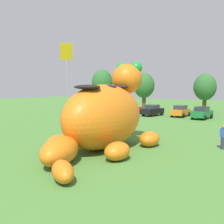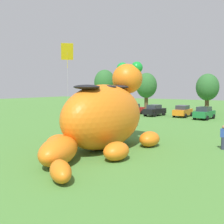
{
  "view_description": "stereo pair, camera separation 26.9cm",
  "coord_description": "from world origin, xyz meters",
  "px_view_note": "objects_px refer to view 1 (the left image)",
  "views": [
    {
      "loc": [
        10.28,
        -13.33,
        4.34
      ],
      "look_at": [
        -0.17,
        2.79,
        2.53
      ],
      "focal_mm": 41.85,
      "sensor_mm": 36.0,
      "label": 1
    },
    {
      "loc": [
        10.5,
        -13.19,
        4.34
      ],
      "look_at": [
        -0.17,
        2.79,
        2.53
      ],
      "focal_mm": 41.85,
      "sensor_mm": 36.0,
      "label": 2
    }
  ],
  "objects_px": {
    "car_green": "(202,113)",
    "spectator_near_inflatable": "(134,119)",
    "car_red": "(131,109)",
    "car_black": "(153,110)",
    "tethered_flying_kite": "(66,53)",
    "spectator_mid_field": "(223,137)",
    "giant_inflatable_creature": "(104,116)",
    "car_orange": "(181,111)"
  },
  "relations": [
    {
      "from": "car_green",
      "to": "spectator_mid_field",
      "type": "bearing_deg",
      "value": -71.74
    },
    {
      "from": "car_red",
      "to": "spectator_mid_field",
      "type": "bearing_deg",
      "value": -45.72
    },
    {
      "from": "car_black",
      "to": "car_orange",
      "type": "height_order",
      "value": "same"
    },
    {
      "from": "car_black",
      "to": "tethered_flying_kite",
      "type": "bearing_deg",
      "value": -90.4
    },
    {
      "from": "car_black",
      "to": "spectator_near_inflatable",
      "type": "bearing_deg",
      "value": -75.93
    },
    {
      "from": "giant_inflatable_creature",
      "to": "tethered_flying_kite",
      "type": "relative_size",
      "value": 1.49
    },
    {
      "from": "giant_inflatable_creature",
      "to": "car_orange",
      "type": "height_order",
      "value": "giant_inflatable_creature"
    },
    {
      "from": "car_red",
      "to": "car_black",
      "type": "xyz_separation_m",
      "value": [
        3.71,
        0.14,
        0.0
      ]
    },
    {
      "from": "car_red",
      "to": "car_green",
      "type": "bearing_deg",
      "value": 0.32
    },
    {
      "from": "car_black",
      "to": "spectator_near_inflatable",
      "type": "height_order",
      "value": "car_black"
    },
    {
      "from": "car_green",
      "to": "spectator_near_inflatable",
      "type": "xyz_separation_m",
      "value": [
        -4.59,
        -11.26,
        -0.01
      ]
    },
    {
      "from": "car_orange",
      "to": "tethered_flying_kite",
      "type": "relative_size",
      "value": 0.5
    },
    {
      "from": "car_green",
      "to": "spectator_near_inflatable",
      "type": "distance_m",
      "value": 12.16
    },
    {
      "from": "car_red",
      "to": "car_black",
      "type": "distance_m",
      "value": 3.71
    },
    {
      "from": "car_black",
      "to": "giant_inflatable_creature",
      "type": "bearing_deg",
      "value": -74.53
    },
    {
      "from": "giant_inflatable_creature",
      "to": "spectator_near_inflatable",
      "type": "xyz_separation_m",
      "value": [
        -3.17,
        10.4,
        -1.5
      ]
    },
    {
      "from": "giant_inflatable_creature",
      "to": "spectator_near_inflatable",
      "type": "height_order",
      "value": "giant_inflatable_creature"
    },
    {
      "from": "car_green",
      "to": "spectator_mid_field",
      "type": "distance_m",
      "value": 18.28
    },
    {
      "from": "car_black",
      "to": "car_orange",
      "type": "xyz_separation_m",
      "value": [
        4.04,
        1.09,
        0.0
      ]
    },
    {
      "from": "tethered_flying_kite",
      "to": "car_orange",
      "type": "bearing_deg",
      "value": 78.23
    },
    {
      "from": "spectator_near_inflatable",
      "to": "tethered_flying_kite",
      "type": "xyz_separation_m",
      "value": [
        -2.98,
        -7.56,
        6.61
      ]
    },
    {
      "from": "car_black",
      "to": "spectator_mid_field",
      "type": "distance_m",
      "value": 21.85
    },
    {
      "from": "car_orange",
      "to": "spectator_near_inflatable",
      "type": "height_order",
      "value": "car_orange"
    },
    {
      "from": "car_green",
      "to": "spectator_near_inflatable",
      "type": "bearing_deg",
      "value": -112.16
    },
    {
      "from": "spectator_mid_field",
      "to": "tethered_flying_kite",
      "type": "distance_m",
      "value": 14.92
    },
    {
      "from": "car_black",
      "to": "car_orange",
      "type": "distance_m",
      "value": 4.18
    },
    {
      "from": "car_black",
      "to": "car_green",
      "type": "bearing_deg",
      "value": -0.63
    },
    {
      "from": "car_orange",
      "to": "car_green",
      "type": "height_order",
      "value": "same"
    },
    {
      "from": "car_orange",
      "to": "spectator_near_inflatable",
      "type": "distance_m",
      "value": 12.49
    },
    {
      "from": "giant_inflatable_creature",
      "to": "spectator_mid_field",
      "type": "distance_m",
      "value": 8.47
    },
    {
      "from": "car_black",
      "to": "spectator_near_inflatable",
      "type": "relative_size",
      "value": 2.51
    },
    {
      "from": "car_orange",
      "to": "car_green",
      "type": "relative_size",
      "value": 0.97
    },
    {
      "from": "car_red",
      "to": "car_black",
      "type": "height_order",
      "value": "same"
    },
    {
      "from": "car_black",
      "to": "tethered_flying_kite",
      "type": "distance_m",
      "value": 20.03
    },
    {
      "from": "giant_inflatable_creature",
      "to": "tethered_flying_kite",
      "type": "bearing_deg",
      "value": 155.22
    },
    {
      "from": "car_red",
      "to": "car_orange",
      "type": "bearing_deg",
      "value": 9.05
    },
    {
      "from": "car_red",
      "to": "spectator_near_inflatable",
      "type": "xyz_separation_m",
      "value": [
        6.56,
        -11.2,
        -0.01
      ]
    },
    {
      "from": "car_orange",
      "to": "car_red",
      "type": "bearing_deg",
      "value": -170.95
    },
    {
      "from": "tethered_flying_kite",
      "to": "spectator_mid_field",
      "type": "bearing_deg",
      "value": 6.29
    },
    {
      "from": "car_orange",
      "to": "spectator_mid_field",
      "type": "bearing_deg",
      "value": -63.79
    },
    {
      "from": "car_red",
      "to": "car_orange",
      "type": "relative_size",
      "value": 1.04
    },
    {
      "from": "car_black",
      "to": "car_red",
      "type": "bearing_deg",
      "value": -177.79
    }
  ]
}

